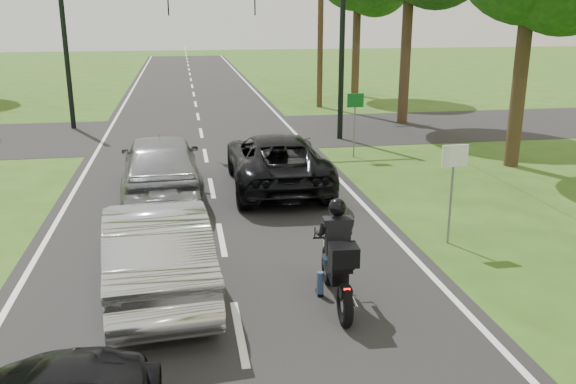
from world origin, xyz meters
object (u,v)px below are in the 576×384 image
(motorcycle_rider, at_px, (337,264))
(traffic_signal, at_px, (292,27))
(sign_white, at_px, (454,170))
(silver_suv, at_px, (161,164))
(sign_green, at_px, (355,110))
(silver_sedan, at_px, (156,247))
(utility_pole_far, at_px, (321,3))
(dark_suv, at_px, (276,160))

(motorcycle_rider, xyz_separation_m, traffic_signal, (1.65, 13.34, 3.41))
(motorcycle_rider, distance_m, sign_white, 3.90)
(silver_suv, distance_m, sign_green, 7.16)
(motorcycle_rider, relative_size, silver_sedan, 0.45)
(traffic_signal, relative_size, utility_pole_far, 0.64)
(silver_suv, xyz_separation_m, sign_white, (6.01, -4.52, 0.74))
(silver_suv, bearing_deg, motorcycle_rider, 111.32)
(motorcycle_rider, distance_m, silver_sedan, 3.14)
(traffic_signal, xyz_separation_m, utility_pole_far, (2.86, 8.00, 0.95))
(utility_pole_far, relative_size, sign_white, 4.71)
(traffic_signal, relative_size, sign_white, 3.00)
(motorcycle_rider, xyz_separation_m, sign_white, (3.01, 2.32, 0.87))
(dark_suv, height_order, sign_green, sign_green)
(silver_sedan, distance_m, sign_green, 11.12)
(silver_sedan, height_order, utility_pole_far, utility_pole_far)
(dark_suv, height_order, sign_white, sign_white)
(silver_sedan, bearing_deg, sign_white, -173.36)
(silver_sedan, relative_size, sign_white, 2.25)
(dark_suv, xyz_separation_m, traffic_signal, (1.55, 6.15, 3.37))
(silver_suv, relative_size, sign_white, 2.35)
(utility_pole_far, bearing_deg, sign_green, -96.73)
(motorcycle_rider, xyz_separation_m, silver_sedan, (-2.94, 1.10, 0.07))
(silver_suv, height_order, sign_white, sign_white)
(silver_sedan, xyz_separation_m, traffic_signal, (4.59, 12.24, 3.34))
(dark_suv, relative_size, traffic_signal, 0.85)
(silver_sedan, relative_size, utility_pole_far, 0.48)
(motorcycle_rider, bearing_deg, sign_white, 40.66)
(dark_suv, bearing_deg, sign_green, -133.66)
(motorcycle_rider, relative_size, sign_white, 1.01)
(utility_pole_far, distance_m, sign_green, 11.63)
(motorcycle_rider, xyz_separation_m, utility_pole_far, (4.51, 21.34, 4.35))
(traffic_signal, bearing_deg, silver_sedan, -110.55)
(motorcycle_rider, distance_m, silver_suv, 7.47)
(sign_white, height_order, sign_green, same)
(traffic_signal, distance_m, sign_green, 4.24)
(sign_green, bearing_deg, motorcycle_rider, -107.29)
(utility_pole_far, xyz_separation_m, sign_green, (-1.30, -11.02, -3.49))
(silver_sedan, xyz_separation_m, sign_green, (6.15, 9.23, 0.80))
(traffic_signal, bearing_deg, sign_white, -82.95)
(sign_white, relative_size, sign_green, 1.00)
(motorcycle_rider, distance_m, utility_pole_far, 22.25)
(sign_green, bearing_deg, dark_suv, -134.75)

